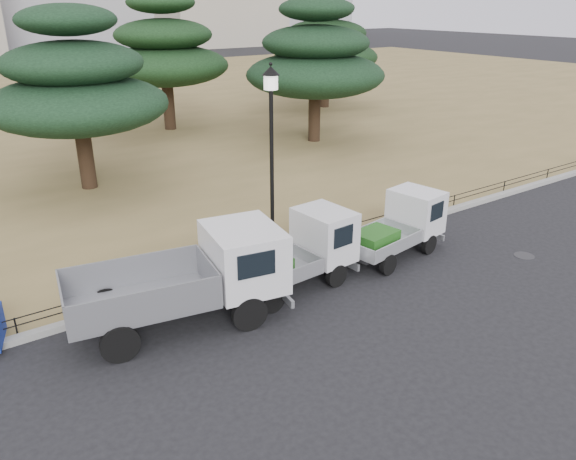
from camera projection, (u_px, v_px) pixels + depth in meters
ground at (332, 301)px, 14.44m from camera, size 220.00×220.00×0.00m
lawn at (44, 114)px, 37.61m from camera, size 120.00×56.00×0.15m
curb at (276, 262)px, 16.38m from camera, size 120.00×0.25×0.16m
truck_large at (190, 276)px, 13.08m from camera, size 5.27×2.77×2.18m
truck_kei_front at (299, 252)px, 14.93m from camera, size 3.73×1.80×1.93m
truck_kei_rear at (399, 226)px, 16.81m from camera, size 3.64×1.96×1.81m
street_lamp at (271, 133)px, 15.23m from camera, size 0.49×0.49×5.44m
pipe_fence at (273, 249)px, 16.36m from camera, size 38.00×0.04×0.40m
manhole at (524, 256)px, 16.98m from camera, size 0.60×0.60×0.01m
pine_center_left at (76, 86)px, 21.19m from camera, size 6.83×6.83×6.94m
pine_center_right at (165, 52)px, 31.35m from camera, size 7.07×7.07×7.51m
pine_east_near at (315, 60)px, 28.67m from camera, size 7.15×7.15×7.22m
pine_east_far at (326, 46)px, 38.26m from camera, size 7.12×7.12×7.15m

